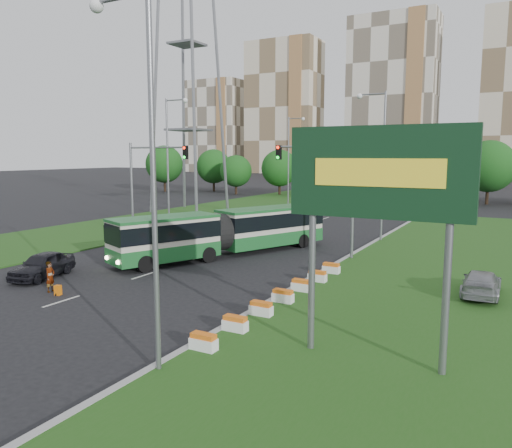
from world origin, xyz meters
The scene contains 21 objects.
ground centered at (0.00, 0.00, 0.00)m, with size 360.00×360.00×0.00m, color black.
grass_median centered at (13.00, 8.00, 0.07)m, with size 14.00×60.00×0.15m, color #214F16.
median_kerb centered at (6.05, 8.00, 0.09)m, with size 0.30×60.00×0.18m, color #979797.
left_verge centered at (-18.00, 25.00, 0.05)m, with size 12.00×110.00×0.10m, color #214F16.
lane_markings centered at (-3.00, 20.00, 0.00)m, with size 0.20×100.00×0.01m, color #B3B4AD, non-canonical shape.
flower_planters centered at (6.70, -1.40, 0.45)m, with size 1.10×13.70×0.60m, color white, non-canonical shape.
billboard centered at (12.25, -6.00, 6.16)m, with size 6.00×0.37×8.00m.
traffic_mast_median centered at (4.78, 10.00, 5.35)m, with size 5.76×0.32×8.00m.
traffic_mast_left centered at (-10.38, 9.00, 5.35)m, with size 5.76×0.32×8.00m.
street_lamps centered at (-3.00, 10.00, 6.00)m, with size 36.00×60.00×12.00m, color gray, non-canonical shape.
transmission_pylon centered at (-20.00, 28.00, 22.00)m, with size 12.00×12.00×44.00m, color gray, non-canonical shape.
tree_line centered at (10.00, 55.00, 4.50)m, with size 120.00×8.00×9.00m, color #134713, non-canonical shape.
apartment_tower_west centered at (-65.00, 150.00, 24.00)m, with size 26.00×15.00×48.00m, color beige.
apartment_tower_cwest centered at (-25.00, 150.00, 26.00)m, with size 28.00×15.00×52.00m, color silver.
midrise_west centered at (-95.00, 150.00, 18.00)m, with size 22.00×14.00×36.00m, color silver.
articulated_bus centered at (-2.13, 7.35, 1.67)m, with size 2.59×16.61×2.73m.
car_left_near centered at (-7.78, -3.25, 0.74)m, with size 1.75×4.36×1.49m, color black.
car_left_far centered at (-9.30, 10.14, 0.76)m, with size 1.61×4.61×1.52m, color black.
car_median centered at (14.83, 4.32, 0.77)m, with size 1.74×4.28×1.24m, color gray.
pedestrian centered at (-4.88, -5.07, 0.80)m, with size 0.59×0.38×1.61m, color gray.
shopping_trolley centered at (-4.03, -5.33, 0.25)m, with size 0.30×0.32×0.51m.
Camera 1 is at (16.48, -22.08, 7.09)m, focal length 35.00 mm.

